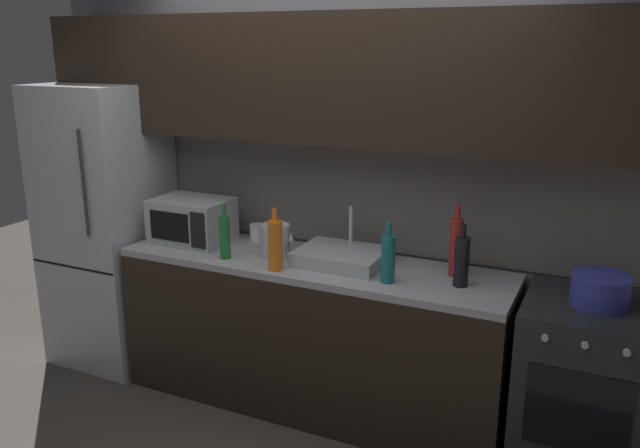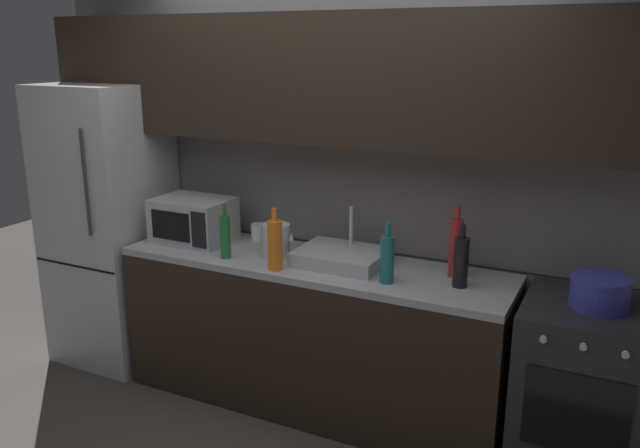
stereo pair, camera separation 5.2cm
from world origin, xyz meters
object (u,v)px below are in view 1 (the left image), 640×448
wine_bottle_dark (462,261)px  refrigerator (107,226)px  oven_range (581,390)px  mug_white (257,232)px  wine_bottle_green (225,237)px  microwave (192,220)px  wine_bottle_orange (275,245)px  cooking_pot (600,290)px  wine_bottle_teal (388,258)px  wine_bottle_red (456,247)px  kettle (276,241)px

wine_bottle_dark → refrigerator: bearing=179.5°
oven_range → mug_white: size_ratio=8.86×
wine_bottle_green → oven_range: bearing=5.0°
microwave → wine_bottle_green: bearing=-27.4°
mug_white → wine_bottle_orange: bearing=-49.0°
cooking_pot → microwave: bearing=179.6°
wine_bottle_teal → refrigerator: bearing=176.2°
microwave → wine_bottle_dark: bearing=-1.4°
refrigerator → mug_white: (1.02, 0.22, 0.03)m
refrigerator → cooking_pot: (3.01, 0.00, 0.05)m
wine_bottle_red → cooking_pot: (0.71, -0.11, -0.08)m
wine_bottle_green → wine_bottle_teal: bearing=2.2°
refrigerator → wine_bottle_orange: size_ratio=5.37×
kettle → microwave: bearing=175.9°
refrigerator → kettle: size_ratio=8.43×
microwave → cooking_pot: size_ratio=1.71×
oven_range → wine_bottle_green: (-1.94, -0.17, 0.58)m
microwave → cooking_pot: 2.33m
kettle → cooking_pot: 1.72m
microwave → wine_bottle_orange: wine_bottle_orange is taller
kettle → mug_white: (-0.27, 0.24, -0.05)m
wine_bottle_green → cooking_pot: (1.97, 0.17, -0.05)m
wine_bottle_red → wine_bottle_dark: 0.15m
wine_bottle_green → wine_bottle_dark: bearing=6.4°
microwave → wine_bottle_orange: (0.72, -0.23, 0.01)m
oven_range → microwave: 2.38m
kettle → wine_bottle_orange: wine_bottle_orange is taller
kettle → wine_bottle_red: (1.01, 0.14, 0.06)m
mug_white → wine_bottle_teal: bearing=-19.4°
microwave → kettle: 0.62m
microwave → wine_bottle_teal: bearing=-6.5°
oven_range → wine_bottle_red: wine_bottle_red is taller
wine_bottle_green → mug_white: (-0.02, 0.39, -0.08)m
wine_bottle_orange → cooking_pot: 1.63m
wine_bottle_green → mug_white: size_ratio=3.11×
refrigerator → wine_bottle_dark: refrigerator is taller
refrigerator → oven_range: (2.98, -0.00, -0.47)m
mug_white → microwave: bearing=-150.0°
kettle → cooking_pot: bearing=0.9°
oven_range → wine_bottle_dark: 0.85m
kettle → mug_white: size_ratio=2.15×
wine_bottle_green → wine_bottle_teal: 0.97m
oven_range → wine_bottle_orange: bearing=-172.3°
wine_bottle_dark → kettle: bearing=-179.8°
wine_bottle_teal → wine_bottle_green: bearing=-177.8°
refrigerator → wine_bottle_red: bearing=2.8°
refrigerator → wine_bottle_red: (2.30, 0.11, 0.14)m
wine_bottle_orange → cooking_pot: (1.61, 0.22, -0.07)m
microwave → wine_bottle_red: size_ratio=1.21×
wine_bottle_teal → mug_white: 1.05m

